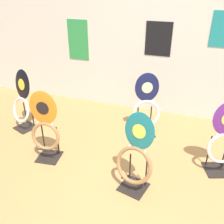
{
  "coord_description": "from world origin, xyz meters",
  "views": [
    {
      "loc": [
        0.55,
        -1.63,
        2.02
      ],
      "look_at": [
        -0.34,
        0.96,
        0.55
      ],
      "focal_mm": 40.0,
      "sensor_mm": 36.0,
      "label": 1
    }
  ],
  "objects_px": {
    "toilet_seat_display_purple_note": "(224,140)",
    "toilet_seat_display_teal_sax": "(135,159)",
    "toilet_seat_display_jazz_black": "(22,102)",
    "toilet_seat_display_orange_sun": "(45,128)",
    "toilet_seat_display_navy_moon": "(146,107)"
  },
  "relations": [
    {
      "from": "toilet_seat_display_purple_note",
      "to": "toilet_seat_display_orange_sun",
      "type": "relative_size",
      "value": 0.97
    },
    {
      "from": "toilet_seat_display_purple_note",
      "to": "toilet_seat_display_teal_sax",
      "type": "distance_m",
      "value": 1.05
    },
    {
      "from": "toilet_seat_display_teal_sax",
      "to": "toilet_seat_display_purple_note",
      "type": "bearing_deg",
      "value": 34.56
    },
    {
      "from": "toilet_seat_display_jazz_black",
      "to": "toilet_seat_display_purple_note",
      "type": "bearing_deg",
      "value": -1.73
    },
    {
      "from": "toilet_seat_display_teal_sax",
      "to": "toilet_seat_display_orange_sun",
      "type": "relative_size",
      "value": 0.98
    },
    {
      "from": "toilet_seat_display_navy_moon",
      "to": "toilet_seat_display_orange_sun",
      "type": "bearing_deg",
      "value": -136.72
    },
    {
      "from": "toilet_seat_display_purple_note",
      "to": "toilet_seat_display_orange_sun",
      "type": "height_order",
      "value": "toilet_seat_display_orange_sun"
    },
    {
      "from": "toilet_seat_display_jazz_black",
      "to": "toilet_seat_display_orange_sun",
      "type": "relative_size",
      "value": 0.99
    },
    {
      "from": "toilet_seat_display_navy_moon",
      "to": "toilet_seat_display_purple_note",
      "type": "bearing_deg",
      "value": -27.85
    },
    {
      "from": "toilet_seat_display_navy_moon",
      "to": "toilet_seat_display_teal_sax",
      "type": "bearing_deg",
      "value": -83.56
    },
    {
      "from": "toilet_seat_display_jazz_black",
      "to": "toilet_seat_display_teal_sax",
      "type": "distance_m",
      "value": 1.99
    },
    {
      "from": "toilet_seat_display_navy_moon",
      "to": "toilet_seat_display_jazz_black",
      "type": "bearing_deg",
      "value": -165.85
    },
    {
      "from": "toilet_seat_display_purple_note",
      "to": "toilet_seat_display_orange_sun",
      "type": "bearing_deg",
      "value": -167.59
    },
    {
      "from": "toilet_seat_display_jazz_black",
      "to": "toilet_seat_display_teal_sax",
      "type": "bearing_deg",
      "value": -19.89
    },
    {
      "from": "toilet_seat_display_purple_note",
      "to": "toilet_seat_display_teal_sax",
      "type": "xyz_separation_m",
      "value": [
        -0.86,
        -0.59,
        -0.05
      ]
    }
  ]
}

